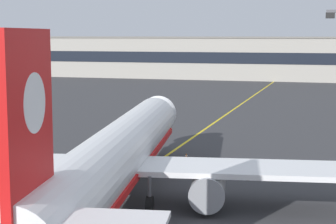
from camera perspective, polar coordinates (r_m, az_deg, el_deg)
taxiway_centreline at (r=60.25m, az=1.27°, el=-3.33°), size 2.26×179.99×0.01m
airliner_foreground at (r=38.71m, az=-5.23°, el=-4.43°), size 32.36×41.40×11.65m
safety_cone_by_nose_gear at (r=53.85m, az=1.81°, el=-4.37°), size 0.44×0.44×0.55m
terminal_building at (r=150.24m, az=14.77°, el=5.08°), size 162.90×12.40×11.00m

